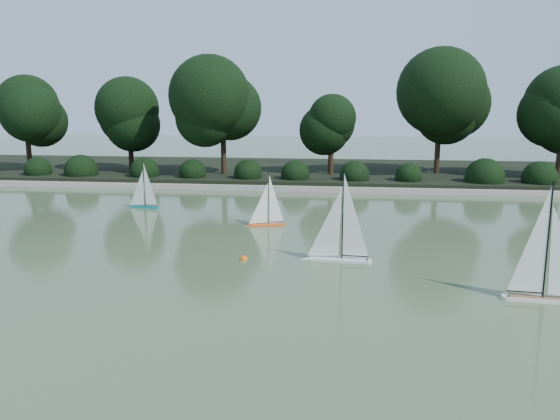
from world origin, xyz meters
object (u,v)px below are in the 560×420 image
Objects in this scene: sailboat_white_a at (334,246)px; sailboat_white_b at (556,283)px; race_buoy at (244,259)px; sailboat_orange at (264,217)px; sailboat_teal at (142,200)px.

sailboat_white_b is (3.35, -1.77, 0.01)m from sailboat_white_a.
sailboat_white_a is at bearing 3.61° from race_buoy.
sailboat_white_b reaches higher than sailboat_white_a.
sailboat_white_a is 12.12× the size of race_buoy.
sailboat_white_b is 6.87m from sailboat_orange.
sailboat_teal is at bearing 144.20° from sailboat_white_b.
race_buoy is at bearing -88.93° from sailboat_orange.
sailboat_white_a reaches higher than sailboat_teal.
sailboat_orange is at bearing -25.89° from sailboat_teal.
race_buoy is at bearing -51.03° from sailboat_teal.
sailboat_white_a is 0.96× the size of sailboat_white_b.
sailboat_white_a is at bearing 152.21° from sailboat_white_b.
sailboat_white_a is at bearing -58.02° from sailboat_orange.
sailboat_teal is 6.15m from race_buoy.
race_buoy is at bearing 161.85° from sailboat_white_b.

